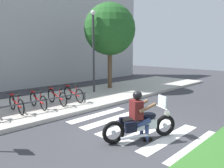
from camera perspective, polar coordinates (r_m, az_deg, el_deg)
The scene contains 19 objects.
ground_plane at distance 6.77m, azimuth 7.98°, elevation -13.11°, with size 48.00×48.00×0.00m, color #38383D.
grass_median at distance 5.82m, azimuth 26.50°, elevation -17.40°, with size 24.00×1.10×0.08m, color #336B28.
sidewalk at distance 10.53m, azimuth -15.10°, elevation -4.85°, with size 24.00×4.40×0.15m, color #B7B2A8.
crosswalk_stripe_0 at distance 6.30m, azimuth 21.95°, elevation -15.42°, with size 2.80×0.40×0.01m, color white.
crosswalk_stripe_1 at distance 6.61m, azimuth 15.39°, elevation -13.88°, with size 2.80×0.40×0.01m, color white.
crosswalk_stripe_2 at distance 7.00m, azimuth 9.58°, elevation -12.34°, with size 2.80×0.40×0.01m, color white.
crosswalk_stripe_3 at distance 7.46m, azimuth 4.49°, elevation -10.88°, with size 2.80×0.40×0.01m, color white.
crosswalk_stripe_4 at distance 7.98m, azimuth 0.06°, elevation -9.53°, with size 2.80×0.40×0.01m, color white.
crosswalk_stripe_5 at distance 8.53m, azimuth -3.78°, elevation -8.30°, with size 2.80×0.40×0.01m, color white.
motorcycle at distance 6.17m, azimuth 7.87°, elevation -10.74°, with size 2.12×1.12×1.24m.
rider at distance 6.02m, azimuth 7.27°, elevation -7.53°, with size 0.76×0.70×1.45m.
bicycle_1 at distance 9.02m, azimuth -24.49°, elevation -4.93°, with size 0.48×1.57×0.75m.
bicycle_2 at distance 9.35m, azimuth -19.40°, elevation -4.16°, with size 0.48×1.61×0.75m.
bicycle_3 at distance 9.75m, azimuth -14.70°, elevation -3.36°, with size 0.48×1.70×0.77m.
bicycle_4 at distance 10.21m, azimuth -10.41°, elevation -2.61°, with size 0.48×1.66×0.80m.
bike_rack at distance 8.85m, azimuth -17.86°, elevation -4.31°, with size 4.14×0.07×0.49m.
street_lamp at distance 12.16m, azimuth -5.04°, elevation 10.42°, with size 0.28×0.28×4.76m.
tree_near_rack at distance 13.65m, azimuth -0.61°, elevation 14.54°, with size 3.24×3.24×5.49m.
building_backdrop at distance 15.64m, azimuth -26.82°, elevation 16.70°, with size 24.00×1.20×9.78m, color #ADADAD.
Camera 1 is at (-5.03, -3.75, 2.54)m, focal length 33.74 mm.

